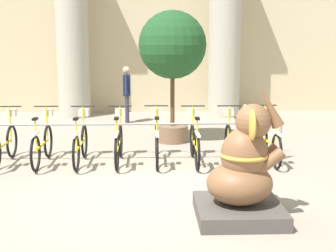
{
  "coord_description": "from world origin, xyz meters",
  "views": [
    {
      "loc": [
        0.06,
        -7.04,
        2.36
      ],
      "look_at": [
        0.32,
        0.36,
        1.0
      ],
      "focal_mm": 50.0,
      "sensor_mm": 36.0,
      "label": 1
    }
  ],
  "objects_px": {
    "bicycle_4": "(119,142)",
    "elephant_statue": "(243,174)",
    "bicycle_8": "(269,141)",
    "bicycle_3": "(81,143)",
    "bicycle_5": "(157,142)",
    "bicycle_7": "(232,142)",
    "bicycle_6": "(195,142)",
    "bicycle_2": "(42,143)",
    "bicycle_1": "(4,143)",
    "potted_tree": "(173,50)",
    "person_pedestrian": "(127,89)"
  },
  "relations": [
    {
      "from": "bicycle_8",
      "to": "potted_tree",
      "type": "relative_size",
      "value": 0.57
    },
    {
      "from": "bicycle_4",
      "to": "elephant_statue",
      "type": "bearing_deg",
      "value": -57.85
    },
    {
      "from": "person_pedestrian",
      "to": "elephant_statue",
      "type": "bearing_deg",
      "value": -75.59
    },
    {
      "from": "bicycle_3",
      "to": "bicycle_1",
      "type": "bearing_deg",
      "value": 178.79
    },
    {
      "from": "bicycle_5",
      "to": "elephant_statue",
      "type": "relative_size",
      "value": 0.96
    },
    {
      "from": "bicycle_1",
      "to": "bicycle_3",
      "type": "distance_m",
      "value": 1.47
    },
    {
      "from": "bicycle_5",
      "to": "potted_tree",
      "type": "bearing_deg",
      "value": 78.26
    },
    {
      "from": "bicycle_7",
      "to": "bicycle_3",
      "type": "bearing_deg",
      "value": 179.3
    },
    {
      "from": "bicycle_5",
      "to": "bicycle_7",
      "type": "xyz_separation_m",
      "value": [
        1.47,
        -0.06,
        0.0
      ]
    },
    {
      "from": "bicycle_6",
      "to": "bicycle_8",
      "type": "bearing_deg",
      "value": 1.51
    },
    {
      "from": "bicycle_8",
      "to": "elephant_statue",
      "type": "bearing_deg",
      "value": -110.47
    },
    {
      "from": "person_pedestrian",
      "to": "bicycle_1",
      "type": "bearing_deg",
      "value": -115.49
    },
    {
      "from": "bicycle_2",
      "to": "bicycle_5",
      "type": "height_order",
      "value": "same"
    },
    {
      "from": "bicycle_5",
      "to": "elephant_statue",
      "type": "distance_m",
      "value": 3.16
    },
    {
      "from": "bicycle_8",
      "to": "elephant_statue",
      "type": "relative_size",
      "value": 0.96
    },
    {
      "from": "bicycle_6",
      "to": "potted_tree",
      "type": "distance_m",
      "value": 2.63
    },
    {
      "from": "bicycle_2",
      "to": "bicycle_6",
      "type": "height_order",
      "value": "same"
    },
    {
      "from": "bicycle_5",
      "to": "potted_tree",
      "type": "xyz_separation_m",
      "value": [
        0.39,
        1.89,
        1.74
      ]
    },
    {
      "from": "bicycle_1",
      "to": "bicycle_7",
      "type": "xyz_separation_m",
      "value": [
        4.42,
        -0.07,
        0.0
      ]
    },
    {
      "from": "bicycle_3",
      "to": "bicycle_7",
      "type": "distance_m",
      "value": 2.95
    },
    {
      "from": "bicycle_7",
      "to": "bicycle_1",
      "type": "bearing_deg",
      "value": 179.13
    },
    {
      "from": "bicycle_8",
      "to": "bicycle_4",
      "type": "bearing_deg",
      "value": 179.95
    },
    {
      "from": "elephant_statue",
      "to": "bicycle_2",
      "type": "bearing_deg",
      "value": 138.39
    },
    {
      "from": "bicycle_4",
      "to": "elephant_statue",
      "type": "height_order",
      "value": "elephant_statue"
    },
    {
      "from": "bicycle_6",
      "to": "bicycle_7",
      "type": "xyz_separation_m",
      "value": [
        0.74,
        -0.0,
        0.0
      ]
    },
    {
      "from": "bicycle_2",
      "to": "bicycle_6",
      "type": "xyz_separation_m",
      "value": [
        2.95,
        -0.05,
        0.0
      ]
    },
    {
      "from": "bicycle_4",
      "to": "bicycle_6",
      "type": "relative_size",
      "value": 1.0
    },
    {
      "from": "bicycle_2",
      "to": "bicycle_1",
      "type": "bearing_deg",
      "value": 178.97
    },
    {
      "from": "bicycle_6",
      "to": "elephant_statue",
      "type": "bearing_deg",
      "value": -82.62
    },
    {
      "from": "bicycle_8",
      "to": "bicycle_3",
      "type": "bearing_deg",
      "value": -179.89
    },
    {
      "from": "elephant_statue",
      "to": "person_pedestrian",
      "type": "distance_m",
      "value": 7.71
    },
    {
      "from": "bicycle_1",
      "to": "potted_tree",
      "type": "bearing_deg",
      "value": 29.4
    },
    {
      "from": "bicycle_4",
      "to": "bicycle_6",
      "type": "bearing_deg",
      "value": -1.62
    },
    {
      "from": "bicycle_3",
      "to": "bicycle_8",
      "type": "xyz_separation_m",
      "value": [
        3.68,
        0.01,
        0.0
      ]
    },
    {
      "from": "bicycle_3",
      "to": "bicycle_4",
      "type": "distance_m",
      "value": 0.74
    },
    {
      "from": "bicycle_1",
      "to": "bicycle_2",
      "type": "relative_size",
      "value": 1.0
    },
    {
      "from": "bicycle_8",
      "to": "person_pedestrian",
      "type": "xyz_separation_m",
      "value": [
        -3.01,
        4.52,
        0.56
      ]
    },
    {
      "from": "bicycle_1",
      "to": "bicycle_6",
      "type": "height_order",
      "value": "same"
    },
    {
      "from": "bicycle_6",
      "to": "bicycle_8",
      "type": "height_order",
      "value": "same"
    },
    {
      "from": "bicycle_3",
      "to": "bicycle_8",
      "type": "distance_m",
      "value": 3.68
    },
    {
      "from": "elephant_statue",
      "to": "person_pedestrian",
      "type": "height_order",
      "value": "elephant_statue"
    },
    {
      "from": "bicycle_4",
      "to": "bicycle_7",
      "type": "bearing_deg",
      "value": -1.19
    },
    {
      "from": "bicycle_1",
      "to": "bicycle_8",
      "type": "height_order",
      "value": "same"
    },
    {
      "from": "bicycle_7",
      "to": "bicycle_8",
      "type": "height_order",
      "value": "same"
    },
    {
      "from": "elephant_statue",
      "to": "bicycle_6",
      "type": "bearing_deg",
      "value": 97.38
    },
    {
      "from": "bicycle_2",
      "to": "bicycle_6",
      "type": "bearing_deg",
      "value": -0.97
    },
    {
      "from": "bicycle_1",
      "to": "bicycle_2",
      "type": "height_order",
      "value": "same"
    },
    {
      "from": "bicycle_2",
      "to": "elephant_statue",
      "type": "xyz_separation_m",
      "value": [
        3.32,
        -2.95,
        0.2
      ]
    },
    {
      "from": "bicycle_3",
      "to": "potted_tree",
      "type": "xyz_separation_m",
      "value": [
        1.86,
        1.91,
        1.74
      ]
    },
    {
      "from": "bicycle_5",
      "to": "bicycle_8",
      "type": "relative_size",
      "value": 1.0
    }
  ]
}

